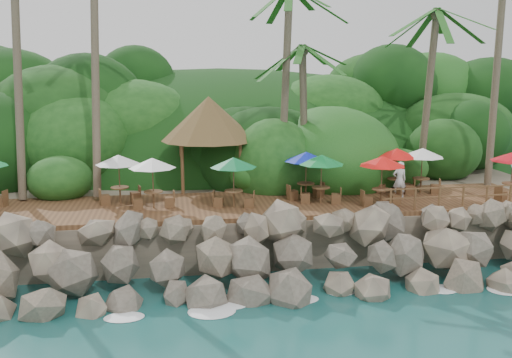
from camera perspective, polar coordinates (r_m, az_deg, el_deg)
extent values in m
plane|color=#19514F|center=(20.59, 2.60, -12.62)|extent=(140.00, 140.00, 0.00)
cube|color=gray|center=(35.41, -2.46, -0.58)|extent=(32.00, 25.20, 2.10)
ellipsoid|color=#143811|center=(42.93, -3.55, 0.09)|extent=(44.80, 28.00, 15.40)
cube|color=brown|center=(25.49, 0.00, -2.65)|extent=(26.00, 5.00, 0.20)
ellipsoid|color=white|center=(21.17, -22.89, -12.77)|extent=(1.20, 0.80, 0.06)
ellipsoid|color=white|center=(20.63, -14.58, -12.86)|extent=(1.20, 0.80, 0.06)
ellipsoid|color=white|center=(20.53, -6.02, -12.67)|extent=(1.20, 0.80, 0.06)
ellipsoid|color=white|center=(20.85, 2.43, -12.21)|extent=(1.20, 0.80, 0.06)
ellipsoid|color=white|center=(21.59, 10.43, -11.55)|extent=(1.20, 0.80, 0.06)
ellipsoid|color=white|center=(22.71, 17.73, -10.74)|extent=(1.20, 0.80, 0.06)
ellipsoid|color=white|center=(24.15, 24.22, -9.88)|extent=(1.20, 0.80, 0.06)
cylinder|color=brown|center=(28.15, -22.96, 10.81)|extent=(0.46, 2.09, 12.39)
cylinder|color=brown|center=(27.66, -15.94, 11.83)|extent=(0.53, 3.16, 12.78)
cylinder|color=brown|center=(27.82, 2.97, 8.76)|extent=(0.73, 0.88, 9.64)
cylinder|color=brown|center=(28.46, 4.85, 6.13)|extent=(0.87, 0.96, 7.00)
ellipsoid|color=#23601E|center=(28.36, 4.97, 13.19)|extent=(6.00, 6.00, 2.40)
cylinder|color=brown|center=(31.45, 23.10, 9.74)|extent=(1.02, 1.41, 11.32)
cylinder|color=brown|center=(30.28, 16.95, 7.68)|extent=(0.59, 1.64, 8.73)
ellipsoid|color=#23601E|center=(30.36, 17.44, 15.96)|extent=(6.00, 6.00, 2.40)
cylinder|color=brown|center=(27.20, -7.44, 0.95)|extent=(0.16, 0.16, 2.40)
cylinder|color=brown|center=(27.40, -1.57, 1.12)|extent=(0.16, 0.16, 2.40)
cylinder|color=brown|center=(29.95, -7.57, 1.90)|extent=(0.16, 0.16, 2.40)
cylinder|color=brown|center=(30.14, -2.24, 2.05)|extent=(0.16, 0.16, 2.40)
cone|color=brown|center=(28.34, -4.78, 6.12)|extent=(4.79, 4.79, 2.20)
cylinder|color=brown|center=(25.55, 12.49, -1.82)|extent=(0.08, 0.08, 0.72)
cylinder|color=brown|center=(25.47, 12.53, -1.02)|extent=(0.81, 0.81, 0.05)
cylinder|color=brown|center=(25.40, 12.56, -0.27)|extent=(0.05, 0.05, 2.13)
cone|color=red|center=(25.24, 12.65, 1.78)|extent=(2.04, 2.04, 0.44)
cube|color=brown|center=(25.29, 11.10, -2.22)|extent=(0.45, 0.45, 0.45)
cube|color=brown|center=(25.89, 13.82, -2.02)|extent=(0.45, 0.45, 0.45)
cylinder|color=brown|center=(24.64, -2.25, -2.05)|extent=(0.08, 0.08, 0.72)
cylinder|color=brown|center=(24.55, -2.26, -1.21)|extent=(0.81, 0.81, 0.05)
cylinder|color=brown|center=(24.48, -2.27, -0.44)|extent=(0.05, 0.05, 2.13)
cone|color=#0C6D35|center=(24.31, -2.28, 1.69)|extent=(2.04, 2.04, 0.44)
cube|color=brown|center=(24.75, -3.82, -2.33)|extent=(0.49, 0.49, 0.45)
cube|color=brown|center=(24.61, -0.68, -2.38)|extent=(0.49, 0.49, 0.45)
cylinder|color=brown|center=(26.29, 5.04, -1.23)|extent=(0.08, 0.08, 0.72)
cylinder|color=brown|center=(26.21, 5.05, -0.44)|extent=(0.81, 0.81, 0.05)
cylinder|color=brown|center=(26.14, 5.06, 0.29)|extent=(0.05, 0.05, 2.13)
cone|color=#0D20AC|center=(25.98, 5.10, 2.28)|extent=(2.04, 2.04, 0.44)
cube|color=brown|center=(26.02, 3.70, -1.65)|extent=(0.49, 0.49, 0.45)
cube|color=brown|center=(26.63, 6.33, -1.39)|extent=(0.49, 0.49, 0.45)
cylinder|color=brown|center=(28.47, 16.29, -0.67)|extent=(0.08, 0.08, 0.72)
cylinder|color=brown|center=(28.40, 16.33, 0.06)|extent=(0.81, 0.81, 0.05)
cylinder|color=brown|center=(28.34, 16.37, 0.73)|extent=(0.05, 0.05, 2.13)
cone|color=white|center=(28.19, 16.47, 2.57)|extent=(2.04, 2.04, 0.44)
cube|color=brown|center=(28.44, 14.91, -0.89)|extent=(0.52, 0.52, 0.45)
cube|color=brown|center=(28.58, 17.63, -0.98)|extent=(0.52, 0.52, 0.45)
cylinder|color=brown|center=(25.51, 6.56, -1.65)|extent=(0.08, 0.08, 0.72)
cylinder|color=brown|center=(25.43, 6.58, -0.84)|extent=(0.81, 0.81, 0.05)
cylinder|color=brown|center=(25.36, 6.59, -0.09)|extent=(0.05, 0.05, 2.13)
cone|color=#0D7831|center=(25.20, 6.64, 1.97)|extent=(2.04, 2.04, 0.44)
cube|color=brown|center=(25.54, 5.03, -1.91)|extent=(0.50, 0.50, 0.45)
cube|color=brown|center=(25.56, 8.07, -1.97)|extent=(0.50, 0.50, 0.45)
cylinder|color=brown|center=(26.04, -13.55, -1.63)|extent=(0.08, 0.08, 0.72)
cylinder|color=brown|center=(25.96, -13.59, -0.83)|extent=(0.81, 0.81, 0.05)
cylinder|color=brown|center=(25.90, -13.62, -0.10)|extent=(0.05, 0.05, 2.13)
cone|color=silver|center=(25.73, -13.72, 1.91)|extent=(2.04, 2.04, 0.44)
cube|color=brown|center=(25.95, -15.01, -2.05)|extent=(0.50, 0.50, 0.45)
cube|color=brown|center=(26.20, -12.08, -1.79)|extent=(0.50, 0.50, 0.45)
cylinder|color=brown|center=(24.88, -10.30, -2.09)|extent=(0.08, 0.08, 0.72)
cylinder|color=brown|center=(24.79, -10.33, -1.27)|extent=(0.81, 0.81, 0.05)
cylinder|color=brown|center=(24.72, -10.35, -0.50)|extent=(0.05, 0.05, 2.13)
cone|color=white|center=(24.55, -10.43, 1.61)|extent=(2.04, 2.04, 0.44)
cube|color=brown|center=(24.87, -11.85, -2.48)|extent=(0.44, 0.44, 0.45)
cube|color=brown|center=(24.96, -8.73, -2.32)|extent=(0.44, 0.44, 0.45)
cylinder|color=brown|center=(28.09, 13.89, -0.71)|extent=(0.08, 0.08, 0.72)
cylinder|color=brown|center=(28.02, 13.93, 0.03)|extent=(0.81, 0.81, 0.05)
cylinder|color=brown|center=(27.96, 13.96, 0.71)|extent=(0.05, 0.05, 2.13)
cone|color=red|center=(27.81, 14.05, 2.58)|extent=(2.04, 2.04, 0.44)
cube|color=brown|center=(28.07, 12.50, -0.93)|extent=(0.51, 0.51, 0.45)
cube|color=brown|center=(28.19, 15.25, -1.02)|extent=(0.51, 0.51, 0.45)
cylinder|color=brown|center=(28.72, 24.29, -1.13)|extent=(0.08, 0.08, 0.72)
cylinder|color=brown|center=(28.65, 24.35, -0.41)|extent=(0.81, 0.81, 0.05)
cylinder|color=brown|center=(28.59, 24.40, 0.26)|extent=(0.05, 0.05, 2.13)
cube|color=brown|center=(28.20, 23.48, -1.56)|extent=(0.53, 0.53, 0.45)
cube|color=brown|center=(27.20, -24.31, -2.07)|extent=(0.52, 0.52, 0.45)
cylinder|color=brown|center=(24.55, 13.43, -2.06)|extent=(0.10, 0.10, 1.00)
cylinder|color=brown|center=(24.99, 15.77, -1.95)|extent=(0.10, 0.10, 1.00)
cylinder|color=brown|center=(25.46, 18.02, -1.84)|extent=(0.10, 0.10, 1.00)
cylinder|color=brown|center=(25.97, 20.20, -1.73)|extent=(0.10, 0.10, 1.00)
cylinder|color=brown|center=(26.51, 22.28, -1.63)|extent=(0.10, 0.10, 1.00)
cylinder|color=brown|center=(27.09, 24.28, -1.52)|extent=(0.10, 0.10, 1.00)
cube|color=brown|center=(25.87, 20.26, -0.76)|extent=(7.20, 0.06, 0.06)
cube|color=brown|center=(25.96, 20.20, -1.63)|extent=(7.20, 0.06, 0.06)
imported|color=silver|center=(26.99, 14.28, -0.10)|extent=(0.66, 0.46, 1.74)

